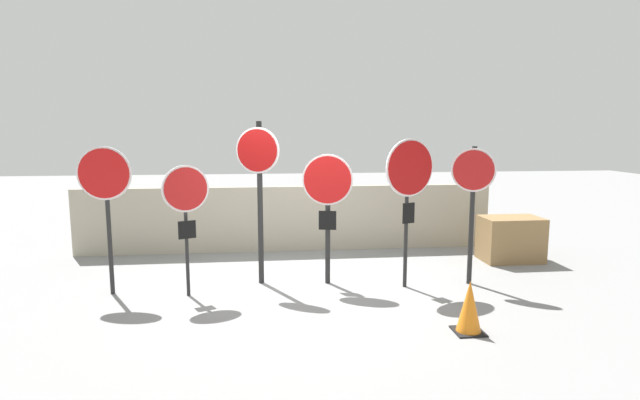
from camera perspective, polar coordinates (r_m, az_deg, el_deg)
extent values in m
plane|color=gray|center=(8.04, -2.82, -9.80)|extent=(40.00, 40.00, 0.00)
cube|color=#A89E89|center=(10.15, -3.64, -2.16)|extent=(8.41, 0.12, 1.32)
cylinder|color=black|center=(8.04, -23.00, -2.52)|extent=(0.06, 0.06, 2.15)
cylinder|color=white|center=(7.89, -23.43, 2.81)|extent=(0.79, 0.05, 0.79)
cylinder|color=red|center=(7.88, -23.48, 2.80)|extent=(0.73, 0.05, 0.73)
cylinder|color=black|center=(7.60, -15.04, -3.57)|extent=(0.05, 0.05, 1.94)
cylinder|color=white|center=(7.45, -15.13, 1.25)|extent=(0.64, 0.29, 0.68)
cylinder|color=red|center=(7.44, -15.09, 1.23)|extent=(0.58, 0.27, 0.62)
cube|color=black|center=(7.55, -14.96, -3.30)|extent=(0.25, 0.12, 0.26)
cylinder|color=black|center=(7.96, -6.85, -0.43)|extent=(0.09, 0.09, 2.59)
cylinder|color=white|center=(7.81, -7.15, 5.65)|extent=(0.67, 0.29, 0.72)
cylinder|color=#AD0F0F|center=(7.80, -7.20, 5.64)|extent=(0.62, 0.27, 0.66)
cylinder|color=black|center=(7.95, 0.89, -2.66)|extent=(0.08, 0.08, 1.97)
cylinder|color=white|center=(7.78, 0.87, 2.33)|extent=(0.79, 0.18, 0.80)
cylinder|color=red|center=(7.76, 0.86, 2.32)|extent=(0.73, 0.17, 0.74)
cube|color=black|center=(7.87, 0.86, -2.33)|extent=(0.28, 0.08, 0.30)
cylinder|color=black|center=(7.85, 9.83, -1.81)|extent=(0.06, 0.06, 2.27)
cylinder|color=white|center=(7.71, 10.22, 3.65)|extent=(0.83, 0.36, 0.88)
cylinder|color=#AD0F0F|center=(7.70, 10.30, 3.64)|extent=(0.77, 0.33, 0.82)
cube|color=black|center=(7.80, 10.09, -1.48)|extent=(0.21, 0.10, 0.32)
cylinder|color=black|center=(8.26, 16.95, -1.78)|extent=(0.08, 0.08, 2.21)
cylinder|color=white|center=(8.10, 17.14, 3.29)|extent=(0.62, 0.33, 0.68)
cylinder|color=red|center=(8.09, 17.13, 3.28)|extent=(0.57, 0.30, 0.62)
cube|color=black|center=(6.59, 16.58, -14.19)|extent=(0.36, 0.36, 0.02)
cone|color=orange|center=(6.47, 16.70, -11.50)|extent=(0.30, 0.30, 0.63)
cube|color=olive|center=(10.09, 20.96, -4.18)|extent=(1.09, 0.71, 0.83)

